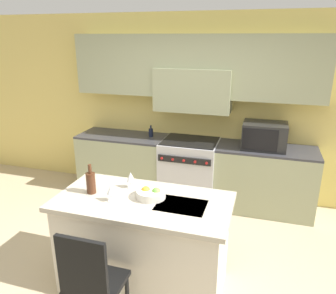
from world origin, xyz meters
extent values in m
plane|color=tan|center=(0.00, 0.00, 0.00)|extent=(10.00, 10.00, 0.00)
cube|color=#DBC166|center=(0.00, 2.28, 1.35)|extent=(10.00, 0.06, 2.70)
cube|color=gray|center=(0.00, 2.08, 1.98)|extent=(3.50, 0.34, 0.85)
cube|color=gray|center=(0.00, 2.05, 1.65)|extent=(1.08, 0.40, 0.60)
cube|color=gray|center=(-1.08, 1.94, 0.45)|extent=(1.35, 0.62, 0.89)
cube|color=#333338|center=(-1.08, 1.94, 0.91)|extent=(1.35, 0.62, 0.03)
cube|color=gray|center=(1.08, 1.94, 0.45)|extent=(1.35, 0.62, 0.89)
cube|color=#333338|center=(1.08, 1.94, 0.91)|extent=(1.35, 0.62, 0.03)
cube|color=#B7B7BC|center=(0.00, 1.92, 0.46)|extent=(0.81, 0.66, 0.93)
cube|color=black|center=(0.00, 1.92, 0.93)|extent=(0.77, 0.61, 0.01)
cube|color=black|center=(0.00, 1.58, 0.76)|extent=(0.74, 0.02, 0.09)
cylinder|color=#B21E1E|center=(-0.31, 1.57, 0.76)|extent=(0.04, 0.02, 0.04)
cylinder|color=#B21E1E|center=(-0.16, 1.57, 0.76)|extent=(0.04, 0.02, 0.04)
cylinder|color=#B21E1E|center=(0.00, 1.57, 0.76)|extent=(0.04, 0.02, 0.04)
cylinder|color=#B21E1E|center=(0.16, 1.57, 0.76)|extent=(0.04, 0.02, 0.04)
cylinder|color=#B21E1E|center=(0.31, 1.57, 0.76)|extent=(0.04, 0.02, 0.04)
cube|color=black|center=(1.02, 1.94, 1.10)|extent=(0.57, 0.43, 0.35)
cube|color=black|center=(0.97, 1.73, 1.10)|extent=(0.45, 0.01, 0.29)
cube|color=beige|center=(0.00, 0.03, 0.45)|extent=(1.53, 0.75, 0.90)
cube|color=#B2A893|center=(0.00, 0.03, 0.92)|extent=(1.63, 0.82, 0.04)
cube|color=#2D2D30|center=(0.37, 0.03, 0.94)|extent=(0.44, 0.32, 0.01)
cylinder|color=#B2B2B7|center=(0.37, 0.22, 0.94)|extent=(0.02, 0.02, 0.00)
cube|color=black|center=(-0.15, -0.61, 0.50)|extent=(0.42, 0.40, 0.04)
cube|color=black|center=(-0.15, -0.79, 0.77)|extent=(0.40, 0.04, 0.51)
cylinder|color=black|center=(-0.33, -0.44, 0.24)|extent=(0.04, 0.04, 0.48)
cylinder|color=#422314|center=(-0.52, 0.02, 1.05)|extent=(0.09, 0.09, 0.20)
cylinder|color=#422314|center=(-0.52, 0.02, 1.19)|extent=(0.03, 0.03, 0.09)
cylinder|color=white|center=(-0.26, -0.07, 0.95)|extent=(0.07, 0.07, 0.01)
cylinder|color=white|center=(-0.26, -0.07, 0.98)|extent=(0.01, 0.01, 0.07)
cone|color=white|center=(-0.26, -0.07, 1.06)|extent=(0.08, 0.08, 0.09)
cylinder|color=white|center=(-0.20, 0.23, 0.95)|extent=(0.07, 0.07, 0.01)
cylinder|color=white|center=(-0.20, 0.23, 0.98)|extent=(0.01, 0.01, 0.07)
cone|color=white|center=(-0.20, 0.23, 1.06)|extent=(0.08, 0.08, 0.09)
cylinder|color=silver|center=(0.06, 0.09, 0.98)|extent=(0.27, 0.27, 0.07)
sphere|color=gold|center=(0.01, 0.09, 1.01)|extent=(0.08, 0.08, 0.08)
sphere|color=#66A83D|center=(0.11, 0.09, 1.01)|extent=(0.08, 0.08, 0.08)
cylinder|color=black|center=(-0.63, 2.00, 0.98)|extent=(0.07, 0.07, 0.12)
cylinder|color=black|center=(-0.63, 2.00, 1.07)|extent=(0.03, 0.03, 0.05)
camera|label=1|loc=(1.01, -2.48, 2.37)|focal=35.00mm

